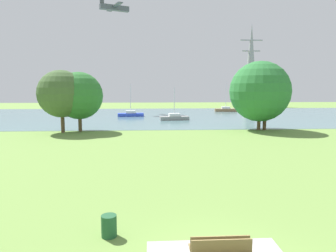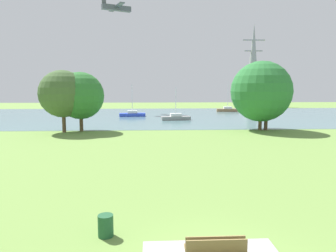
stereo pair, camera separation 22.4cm
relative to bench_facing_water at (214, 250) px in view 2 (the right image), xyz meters
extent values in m
plane|color=olive|center=(0.00, 21.73, -0.47)|extent=(160.00, 160.00, 0.00)
cube|color=brown|center=(0.00, 0.05, 0.06)|extent=(1.80, 0.48, 0.05)
cube|color=brown|center=(0.00, -0.16, 0.30)|extent=(1.80, 0.05, 0.44)
cube|color=brown|center=(0.00, -0.37, 0.30)|extent=(1.80, 0.05, 0.44)
cylinder|color=#1E512D|center=(-3.58, 1.97, -0.07)|extent=(0.56, 0.56, 0.80)
cube|color=slate|center=(0.00, 49.73, -0.46)|extent=(140.00, 40.00, 0.02)
cube|color=blue|center=(-5.65, 48.61, -0.15)|extent=(4.92, 1.94, 0.60)
cube|color=white|center=(-5.65, 48.61, 0.40)|extent=(1.89, 1.26, 0.50)
cylinder|color=silver|center=(-5.65, 48.61, 2.83)|extent=(0.10, 0.10, 5.36)
cube|color=brown|center=(14.96, 59.31, -0.15)|extent=(4.92, 1.96, 0.60)
cube|color=white|center=(14.96, 59.31, 0.40)|extent=(1.90, 1.27, 0.50)
cylinder|color=silver|center=(14.96, 59.31, 3.14)|extent=(0.10, 0.10, 5.97)
cube|color=red|center=(22.86, 61.39, -0.15)|extent=(5.03, 2.95, 0.60)
cube|color=white|center=(22.86, 61.39, 0.40)|extent=(2.06, 1.62, 0.50)
cylinder|color=silver|center=(22.86, 61.39, 3.29)|extent=(0.10, 0.10, 6.29)
cube|color=gray|center=(1.96, 41.82, -0.15)|extent=(4.94, 2.06, 0.60)
cube|color=white|center=(1.96, 41.82, 0.40)|extent=(1.92, 1.31, 0.50)
cylinder|color=silver|center=(1.96, 41.82, 2.56)|extent=(0.10, 0.10, 4.82)
cylinder|color=brown|center=(-12.54, 28.56, 0.86)|extent=(0.44, 0.44, 2.66)
sphere|color=#405D31|center=(-12.54, 28.56, 4.16)|extent=(5.64, 5.64, 5.64)
cylinder|color=brown|center=(-10.67, 29.39, 0.72)|extent=(0.44, 0.44, 2.37)
sphere|color=#2D6E2F|center=(-10.67, 29.39, 3.92)|extent=(5.76, 5.76, 5.76)
cylinder|color=brown|center=(11.75, 29.27, 0.65)|extent=(0.44, 0.44, 2.24)
sphere|color=#2C7336|center=(11.75, 29.27, 4.42)|extent=(7.57, 7.57, 7.57)
cylinder|color=brown|center=(12.52, 29.35, 0.67)|extent=(0.44, 0.44, 2.27)
sphere|color=#3F672A|center=(12.52, 29.35, 3.57)|extent=(5.05, 5.05, 5.05)
cone|color=gray|center=(26.93, 79.31, 11.24)|extent=(4.40, 4.40, 23.42)
cube|color=gray|center=(26.93, 79.31, 18.26)|extent=(6.40, 0.30, 0.30)
cube|color=gray|center=(26.93, 79.31, 15.26)|extent=(5.20, 0.30, 0.30)
cube|color=#4C5156|center=(-9.57, 60.82, 21.99)|extent=(6.30, 3.59, 1.10)
cube|color=#4C5156|center=(-9.57, 60.82, 22.19)|extent=(4.40, 8.13, 0.16)
cube|color=#4C5156|center=(-12.06, 59.72, 22.79)|extent=(0.87, 0.47, 1.50)
camera|label=1|loc=(-2.07, -8.70, 4.91)|focal=32.82mm
camera|label=2|loc=(-1.84, -8.71, 4.91)|focal=32.82mm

